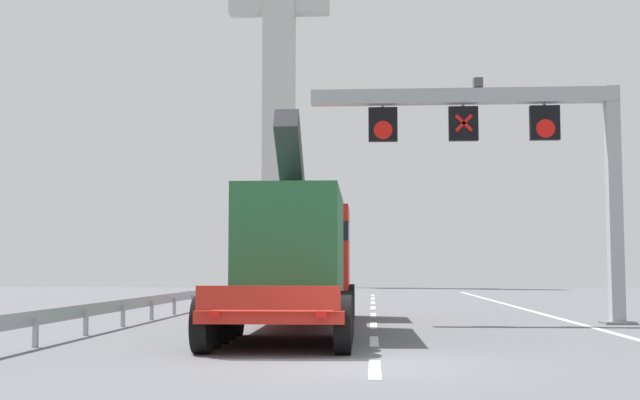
{
  "coord_description": "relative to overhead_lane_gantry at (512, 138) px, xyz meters",
  "views": [
    {
      "loc": [
        0.13,
        -14.6,
        1.64
      ],
      "look_at": [
        -1.29,
        8.42,
        3.51
      ],
      "focal_mm": 47.31,
      "sensor_mm": 36.0,
      "label": 1
    }
  ],
  "objects": [
    {
      "name": "heavy_haul_truck_red",
      "position": [
        -6.22,
        -1.85,
        -3.57
      ],
      "size": [
        3.12,
        14.09,
        5.3
      ],
      "color": "red",
      "rests_on": "ground"
    },
    {
      "name": "lane_markings",
      "position": [
        -4.18,
        4.23,
        -5.55
      ],
      "size": [
        0.2,
        44.69,
        0.01
      ],
      "color": "silver",
      "rests_on": "ground"
    },
    {
      "name": "guardrail_left",
      "position": [
        -11.25,
        -0.47,
        -5.0
      ],
      "size": [
        0.13,
        24.69,
        0.76
      ],
      "color": "#999EA3",
      "rests_on": "ground"
    },
    {
      "name": "edge_line_right",
      "position": [
        1.85,
        1.18,
        -5.55
      ],
      "size": [
        0.2,
        63.0,
        0.01
      ],
      "primitive_type": "cube",
      "color": "silver",
      "rests_on": "ground"
    },
    {
      "name": "ground",
      "position": [
        -4.35,
        -10.82,
        -5.56
      ],
      "size": [
        112.0,
        112.0,
        0.0
      ],
      "primitive_type": "plane",
      "color": "#5B5B60"
    },
    {
      "name": "bridge_pylon_distant",
      "position": [
        -12.43,
        48.4,
        15.08
      ],
      "size": [
        9.0,
        2.0,
        40.47
      ],
      "color": "#B7B7B2",
      "rests_on": "ground"
    },
    {
      "name": "overhead_lane_gantry",
      "position": [
        0.0,
        0.0,
        0.0
      ],
      "size": [
        9.48,
        0.9,
        7.38
      ],
      "color": "#9EA0A5",
      "rests_on": "ground"
    }
  ]
}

